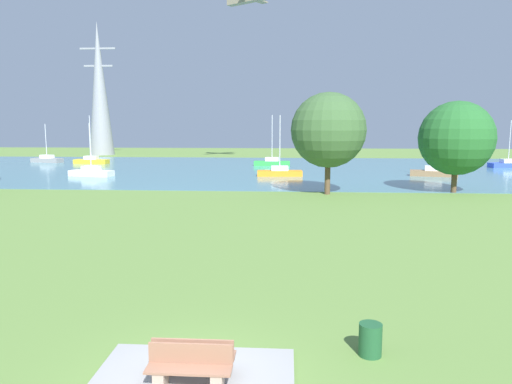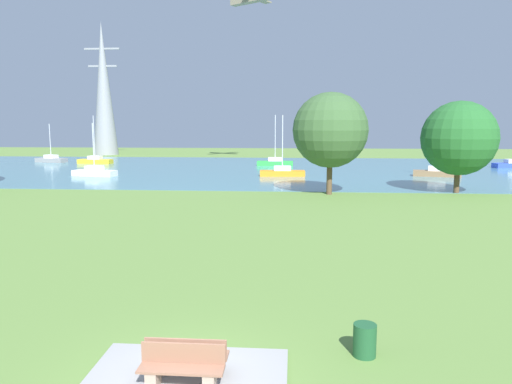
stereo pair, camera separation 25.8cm
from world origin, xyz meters
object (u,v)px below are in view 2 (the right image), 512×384
tree_east_near (459,138)px  electricity_pylon (104,89)px  sailboat_orange (282,172)px  sailboat_yellow (95,160)px  bench_facing_water (187,358)px  sailboat_blue (512,164)px  sailboat_brown (437,172)px  sailboat_gray (51,159)px  tree_east_far (330,130)px  bench_facing_inland (182,370)px  litter_bin (365,340)px  sailboat_white (95,172)px  sailboat_green (275,162)px

tree_east_near → electricity_pylon: size_ratio=0.32×
electricity_pylon → sailboat_orange: bearing=-46.2°
sailboat_yellow → bench_facing_water: bearing=-65.5°
sailboat_blue → sailboat_brown: size_ratio=0.88×
sailboat_yellow → electricity_pylon: 23.61m
sailboat_blue → sailboat_gray: (-63.28, 4.10, -0.00)m
sailboat_brown → bench_facing_water: bearing=-112.5°
sailboat_blue → tree_east_far: size_ratio=0.75×
sailboat_yellow → sailboat_brown: sailboat_brown is taller
sailboat_blue → electricity_pylon: bearing=160.4°
sailboat_brown → electricity_pylon: 60.67m
bench_facing_inland → sailboat_brown: size_ratio=0.26×
litter_bin → sailboat_brown: 43.45m
sailboat_white → bench_facing_water: bearing=-64.7°
sailboat_green → sailboat_blue: (30.41, -0.95, -0.01)m
sailboat_brown → tree_east_near: tree_east_near is taller
bench_facing_inland → sailboat_white: sailboat_white is taller
sailboat_blue → sailboat_brown: 16.93m
sailboat_white → sailboat_yellow: sailboat_yellow is taller
sailboat_yellow → tree_east_near: size_ratio=0.90×
litter_bin → sailboat_blue: (26.25, 52.49, 0.05)m
sailboat_white → sailboat_green: size_ratio=0.84×
sailboat_yellow → tree_east_near: bearing=-32.3°
sailboat_green → sailboat_gray: sailboat_green is taller
bench_facing_water → sailboat_blue: (30.30, 53.83, -0.02)m
sailboat_gray → tree_east_near: size_ratio=0.75×
bench_facing_water → sailboat_brown: bearing=67.5°
sailboat_green → sailboat_blue: bearing=-1.8°
sailboat_yellow → sailboat_green: size_ratio=1.00×
tree_east_near → electricity_pylon: 66.33m
sailboat_white → sailboat_gray: size_ratio=1.01×
tree_east_far → bench_facing_inland: bearing=-100.1°
sailboat_yellow → sailboat_gray: size_ratio=1.20×
bench_facing_inland → sailboat_brown: 46.61m
sailboat_white → tree_east_far: 27.41m
sailboat_white → sailboat_yellow: size_ratio=0.84×
sailboat_gray → sailboat_orange: bearing=-25.5°
sailboat_gray → tree_east_far: size_ratio=0.69×
tree_east_near → sailboat_gray: bearing=150.2°
bench_facing_inland → sailboat_yellow: size_ratio=0.27×
sailboat_yellow → tree_east_far: 41.66m
tree_east_far → sailboat_white: bearing=153.9°
sailboat_brown → sailboat_gray: sailboat_brown is taller
litter_bin → sailboat_blue: bearing=63.4°
bench_facing_water → sailboat_green: bearing=90.1°
bench_facing_water → tree_east_far: size_ratio=0.22×
bench_facing_water → tree_east_far: 29.33m
sailboat_yellow → tree_east_far: (30.81, -27.66, 4.63)m
bench_facing_inland → tree_east_far: (5.19, 29.03, 4.62)m
sailboat_white → sailboat_green: bearing=37.2°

